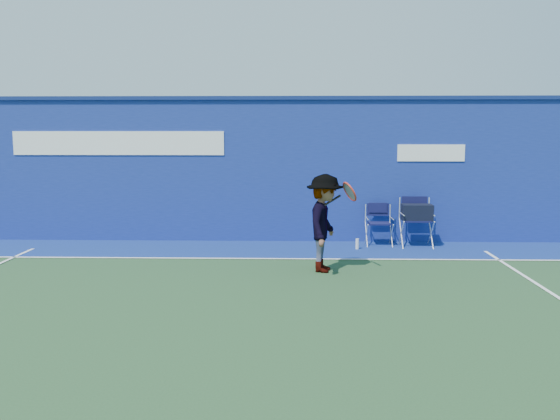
{
  "coord_description": "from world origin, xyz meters",
  "views": [
    {
      "loc": [
        0.78,
        -7.52,
        2.35
      ],
      "look_at": [
        0.5,
        2.6,
        1.0
      ],
      "focal_mm": 38.0,
      "sensor_mm": 36.0,
      "label": 1
    }
  ],
  "objects_px": {
    "directors_chair_left": "(379,232)",
    "directors_chair_right": "(416,226)",
    "water_bottle": "(357,244)",
    "tennis_player": "(325,223)"
  },
  "relations": [
    {
      "from": "directors_chair_left",
      "to": "water_bottle",
      "type": "bearing_deg",
      "value": -138.08
    },
    {
      "from": "directors_chair_left",
      "to": "water_bottle",
      "type": "xyz_separation_m",
      "value": [
        -0.49,
        -0.44,
        -0.18
      ]
    },
    {
      "from": "directors_chair_left",
      "to": "tennis_player",
      "type": "bearing_deg",
      "value": -118.04
    },
    {
      "from": "directors_chair_right",
      "to": "water_bottle",
      "type": "bearing_deg",
      "value": -165.9
    },
    {
      "from": "water_bottle",
      "to": "directors_chair_right",
      "type": "bearing_deg",
      "value": 14.1
    },
    {
      "from": "directors_chair_left",
      "to": "tennis_player",
      "type": "xyz_separation_m",
      "value": [
        -1.23,
        -2.32,
        0.54
      ]
    },
    {
      "from": "directors_chair_right",
      "to": "tennis_player",
      "type": "bearing_deg",
      "value": -132.08
    },
    {
      "from": "directors_chair_right",
      "to": "tennis_player",
      "type": "xyz_separation_m",
      "value": [
        -1.98,
        -2.19,
        0.4
      ]
    },
    {
      "from": "directors_chair_left",
      "to": "directors_chair_right",
      "type": "distance_m",
      "value": 0.77
    },
    {
      "from": "directors_chair_left",
      "to": "directors_chair_right",
      "type": "bearing_deg",
      "value": -9.72
    }
  ]
}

